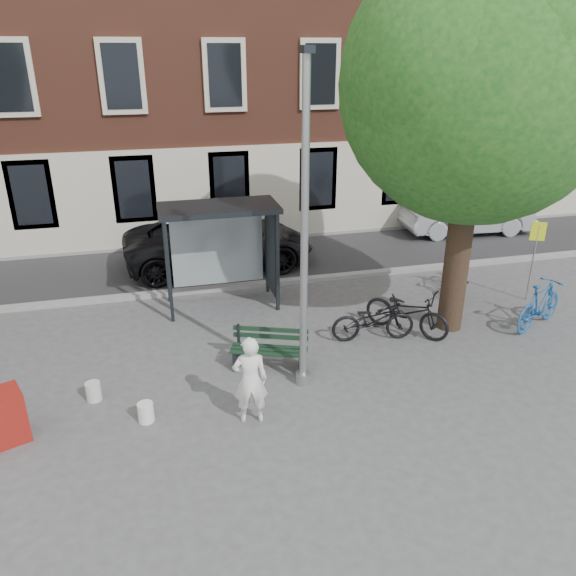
{
  "coord_description": "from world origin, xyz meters",
  "views": [
    {
      "loc": [
        -2.59,
        -9.03,
        6.07
      ],
      "look_at": [
        0.08,
        1.51,
        1.4
      ],
      "focal_mm": 35.0,
      "sensor_mm": 36.0,
      "label": 1
    }
  ],
  "objects_px": {
    "bike_d": "(459,276)",
    "bike_b": "(540,305)",
    "bus_shelter": "(235,231)",
    "bike_c": "(407,311)",
    "painter": "(250,380)",
    "car_silver": "(467,212)",
    "lamppost": "(304,249)",
    "bike_a": "(373,320)",
    "notice_sign": "(536,243)",
    "car_dark": "(220,242)",
    "bench": "(269,351)"
  },
  "relations": [
    {
      "from": "lamppost",
      "to": "car_dark",
      "type": "distance_m",
      "value": 7.14
    },
    {
      "from": "painter",
      "to": "notice_sign",
      "type": "distance_m",
      "value": 8.64
    },
    {
      "from": "bench",
      "to": "car_silver",
      "type": "bearing_deg",
      "value": 60.76
    },
    {
      "from": "bike_d",
      "to": "bike_b",
      "type": "bearing_deg",
      "value": 135.0
    },
    {
      "from": "bike_a",
      "to": "notice_sign",
      "type": "relative_size",
      "value": 0.89
    },
    {
      "from": "lamppost",
      "to": "painter",
      "type": "distance_m",
      "value": 2.47
    },
    {
      "from": "bus_shelter",
      "to": "bike_a",
      "type": "distance_m",
      "value": 4.06
    },
    {
      "from": "lamppost",
      "to": "notice_sign",
      "type": "relative_size",
      "value": 2.91
    },
    {
      "from": "bike_c",
      "to": "car_dark",
      "type": "distance_m",
      "value": 6.4
    },
    {
      "from": "painter",
      "to": "bike_a",
      "type": "distance_m",
      "value": 3.93
    },
    {
      "from": "bike_c",
      "to": "notice_sign",
      "type": "height_order",
      "value": "notice_sign"
    },
    {
      "from": "bus_shelter",
      "to": "painter",
      "type": "distance_m",
      "value": 5.17
    },
    {
      "from": "bench",
      "to": "car_silver",
      "type": "xyz_separation_m",
      "value": [
        8.73,
        7.21,
        0.39
      ]
    },
    {
      "from": "car_silver",
      "to": "bike_a",
      "type": "bearing_deg",
      "value": 140.76
    },
    {
      "from": "bike_b",
      "to": "notice_sign",
      "type": "xyz_separation_m",
      "value": [
        0.73,
        1.4,
        0.99
      ]
    },
    {
      "from": "bike_d",
      "to": "car_dark",
      "type": "height_order",
      "value": "car_dark"
    },
    {
      "from": "lamppost",
      "to": "bike_c",
      "type": "relative_size",
      "value": 2.99
    },
    {
      "from": "bike_c",
      "to": "painter",
      "type": "bearing_deg",
      "value": 170.31
    },
    {
      "from": "bike_b",
      "to": "bike_d",
      "type": "height_order",
      "value": "bike_b"
    },
    {
      "from": "bike_c",
      "to": "lamppost",
      "type": "bearing_deg",
      "value": 167.18
    },
    {
      "from": "car_dark",
      "to": "bike_a",
      "type": "bearing_deg",
      "value": -155.71
    },
    {
      "from": "car_silver",
      "to": "bus_shelter",
      "type": "bearing_deg",
      "value": 117.65
    },
    {
      "from": "bench",
      "to": "bike_a",
      "type": "height_order",
      "value": "bike_a"
    },
    {
      "from": "bike_a",
      "to": "notice_sign",
      "type": "height_order",
      "value": "notice_sign"
    },
    {
      "from": "notice_sign",
      "to": "painter",
      "type": "bearing_deg",
      "value": -132.39
    },
    {
      "from": "lamppost",
      "to": "bench",
      "type": "bearing_deg",
      "value": 122.9
    },
    {
      "from": "bike_c",
      "to": "bench",
      "type": "bearing_deg",
      "value": 151.84
    },
    {
      "from": "bench",
      "to": "notice_sign",
      "type": "distance_m",
      "value": 7.52
    },
    {
      "from": "bike_a",
      "to": "bike_b",
      "type": "relative_size",
      "value": 0.99
    },
    {
      "from": "car_silver",
      "to": "bike_c",
      "type": "bearing_deg",
      "value": 144.46
    },
    {
      "from": "bike_a",
      "to": "bike_d",
      "type": "relative_size",
      "value": 1.07
    },
    {
      "from": "bench",
      "to": "bike_d",
      "type": "distance_m",
      "value": 6.17
    },
    {
      "from": "painter",
      "to": "bike_b",
      "type": "relative_size",
      "value": 0.87
    },
    {
      "from": "bus_shelter",
      "to": "bike_c",
      "type": "relative_size",
      "value": 1.4
    },
    {
      "from": "car_silver",
      "to": "car_dark",
      "type": "bearing_deg",
      "value": 101.45
    },
    {
      "from": "painter",
      "to": "bike_b",
      "type": "bearing_deg",
      "value": -158.12
    },
    {
      "from": "car_dark",
      "to": "notice_sign",
      "type": "bearing_deg",
      "value": -122.45
    },
    {
      "from": "car_silver",
      "to": "bike_b",
      "type": "bearing_deg",
      "value": 166.29
    },
    {
      "from": "lamppost",
      "to": "bike_b",
      "type": "xyz_separation_m",
      "value": [
        6.01,
        1.01,
        -2.22
      ]
    },
    {
      "from": "bike_a",
      "to": "bike_b",
      "type": "xyz_separation_m",
      "value": [
        4.01,
        -0.34,
        0.08
      ]
    },
    {
      "from": "car_dark",
      "to": "notice_sign",
      "type": "distance_m",
      "value": 8.66
    },
    {
      "from": "bike_d",
      "to": "bike_a",
      "type": "bearing_deg",
      "value": 53.96
    },
    {
      "from": "bench",
      "to": "bike_b",
      "type": "distance_m",
      "value": 6.52
    },
    {
      "from": "bike_b",
      "to": "car_silver",
      "type": "distance_m",
      "value": 7.32
    },
    {
      "from": "notice_sign",
      "to": "bus_shelter",
      "type": "bearing_deg",
      "value": -168.07
    },
    {
      "from": "bike_a",
      "to": "bench",
      "type": "bearing_deg",
      "value": 110.32
    },
    {
      "from": "painter",
      "to": "car_silver",
      "type": "xyz_separation_m",
      "value": [
        9.43,
        8.89,
        -0.07
      ]
    },
    {
      "from": "painter",
      "to": "bike_b",
      "type": "distance_m",
      "value": 7.47
    },
    {
      "from": "painter",
      "to": "notice_sign",
      "type": "relative_size",
      "value": 0.79
    },
    {
      "from": "bus_shelter",
      "to": "bike_d",
      "type": "relative_size",
      "value": 1.64
    }
  ]
}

